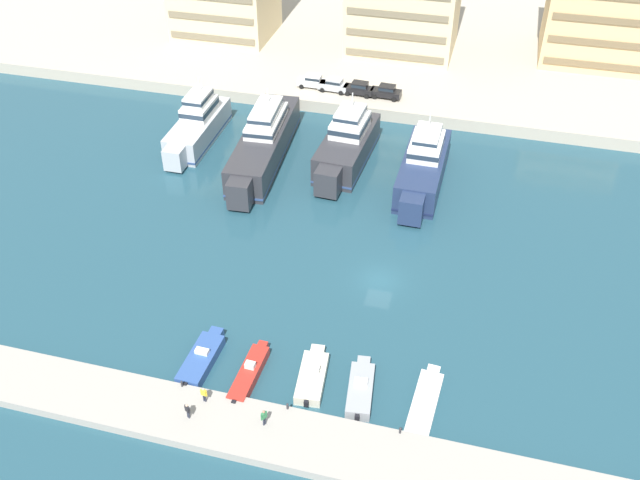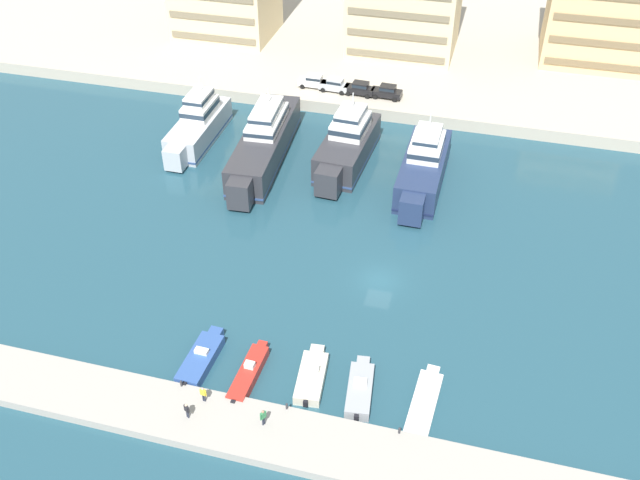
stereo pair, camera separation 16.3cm
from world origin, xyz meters
The scene contains 23 objects.
ground_plane centered at (0.00, 0.00, 0.00)m, with size 400.00×400.00×0.00m, color #234C5B.
quay_promenade centered at (0.00, 66.71, 0.82)m, with size 180.00×70.00×1.65m, color #BCB29E.
pier_dock centered at (0.00, -20.38, 0.41)m, with size 120.00×5.38×0.83m, color #A8A399.
yacht_silver_far_left centered at (-27.51, 20.77, 2.17)m, with size 4.25×15.72×7.80m.
yacht_charcoal_left centered at (-18.00, 18.62, 2.35)m, with size 5.94×22.68×8.06m.
yacht_charcoal_mid_left centered at (-8.11, 20.40, 2.40)m, with size 5.68×16.48×8.29m.
yacht_navy_center_left centered at (1.45, 18.11, 2.30)m, with size 4.73×17.30×8.02m.
motorboat_blue_far_left centered at (-12.73, -14.43, 0.51)m, with size 2.33×6.97×1.36m.
motorboat_red_left centered at (-8.21, -15.01, 0.52)m, with size 1.72×7.12×1.49m.
motorboat_cream_mid_left centered at (-3.04, -13.90, 0.49)m, with size 2.68×6.51×1.44m.
motorboat_grey_center_left centered at (1.16, -14.26, 0.54)m, with size 2.58×6.49×1.44m.
motorboat_white_center centered at (6.45, -14.35, 0.37)m, with size 2.36×8.14×0.81m.
car_white_far_left centered at (-16.50, 35.80, 2.63)m, with size 4.12×1.96×1.80m.
car_silver_left centered at (-13.41, 35.40, 2.63)m, with size 4.21×2.16×1.80m.
car_black_mid_left centered at (-9.84, 35.26, 2.63)m, with size 4.19×2.11×1.80m.
car_black_center_left centered at (-6.07, 35.27, 2.63)m, with size 4.18×2.09×1.80m.
apartment_block_mid_left centered at (21.06, 56.34, 10.05)m, with size 15.14×13.62×18.66m.
pedestrian_near_edge centered at (-10.59, -18.90, 1.75)m, with size 0.60×0.27×1.56m.
pedestrian_mid_deck centered at (-11.21, -20.73, 1.75)m, with size 0.53×0.39×1.55m.
pedestrian_far_side centered at (-5.25, -19.84, 1.79)m, with size 0.41×0.56×1.63m.
bollard_west centered at (-12.98, -17.93, 1.15)m, with size 0.20×0.20×0.61m.
bollard_west_mid centered at (-3.97, -17.93, 1.15)m, with size 0.20×0.20×0.61m.
bollard_east_mid centered at (5.04, -17.93, 1.15)m, with size 0.20×0.20×0.61m.
Camera 2 is at (7.89, -52.16, 46.20)m, focal length 40.00 mm.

